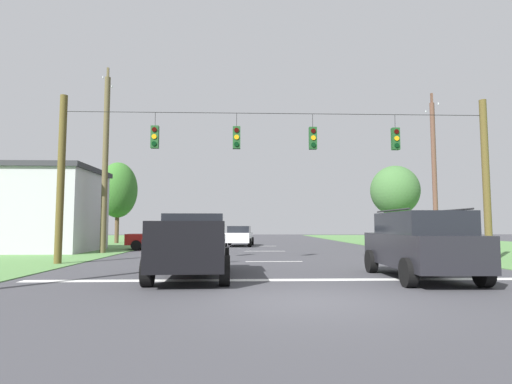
% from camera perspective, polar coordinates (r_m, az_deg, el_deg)
% --- Properties ---
extents(ground_plane, '(120.00, 120.00, 0.00)m').
position_cam_1_polar(ground_plane, '(9.02, 7.37, -14.82)').
color(ground_plane, '#3D3D42').
extents(stop_bar_stripe, '(15.45, 0.45, 0.01)m').
position_cam_1_polar(stop_bar_stripe, '(12.17, 4.84, -12.16)').
color(stop_bar_stripe, white).
rests_on(stop_bar_stripe, ground).
extents(lane_dash_0, '(2.50, 0.15, 0.01)m').
position_cam_1_polar(lane_dash_0, '(18.11, 2.54, -9.69)').
color(lane_dash_0, white).
rests_on(lane_dash_0, ground).
extents(lane_dash_1, '(2.50, 0.15, 0.01)m').
position_cam_1_polar(lane_dash_1, '(25.12, 1.24, -8.28)').
color(lane_dash_1, white).
rests_on(lane_dash_1, ground).
extents(lane_dash_2, '(2.50, 0.15, 0.01)m').
position_cam_1_polar(lane_dash_2, '(31.12, 0.60, -7.58)').
color(lane_dash_2, white).
rests_on(lane_dash_2, ground).
extents(overhead_signal_span, '(18.35, 0.31, 7.06)m').
position_cam_1_polar(overhead_signal_span, '(17.28, 2.97, 3.00)').
color(overhead_signal_span, brown).
rests_on(overhead_signal_span, ground).
extents(pickup_truck, '(2.44, 5.47, 1.95)m').
position_cam_1_polar(pickup_truck, '(12.88, -8.85, -7.40)').
color(pickup_truck, black).
rests_on(pickup_truck, ground).
extents(suv_black, '(2.31, 4.85, 2.05)m').
position_cam_1_polar(suv_black, '(13.15, 21.96, -6.65)').
color(suv_black, black).
rests_on(suv_black, ground).
extents(distant_car_crossing_white, '(2.32, 4.44, 1.52)m').
position_cam_1_polar(distant_car_crossing_white, '(31.18, -2.35, -6.12)').
color(distant_car_crossing_white, silver).
rests_on(distant_car_crossing_white, ground).
extents(distant_car_oncoming, '(4.43, 2.28, 1.52)m').
position_cam_1_polar(distant_car_oncoming, '(27.63, -13.18, -6.20)').
color(distant_car_oncoming, maroon).
rests_on(distant_car_oncoming, ground).
extents(utility_pole_mid_right, '(0.27, 1.69, 9.51)m').
position_cam_1_polar(utility_pole_mid_right, '(26.33, 23.70, 2.36)').
color(utility_pole_mid_right, brown).
rests_on(utility_pole_mid_right, ground).
extents(utility_pole_near_left, '(0.33, 1.64, 10.82)m').
position_cam_1_polar(utility_pole_near_left, '(25.08, -20.35, 4.01)').
color(utility_pole_near_left, brown).
rests_on(utility_pole_near_left, ground).
extents(tree_roadside_far_right, '(3.85, 3.85, 6.34)m').
position_cam_1_polar(tree_roadside_far_right, '(34.44, 18.88, 0.16)').
color(tree_roadside_far_right, brown).
rests_on(tree_roadside_far_right, ground).
extents(tree_roadside_left, '(3.35, 3.35, 7.11)m').
position_cam_1_polar(tree_roadside_left, '(37.77, -18.77, 0.24)').
color(tree_roadside_left, brown).
rests_on(tree_roadside_left, ground).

